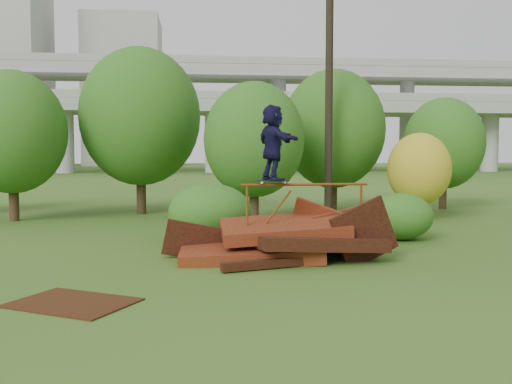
{
  "coord_description": "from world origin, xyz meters",
  "views": [
    {
      "loc": [
        -2.17,
        -11.13,
        2.52
      ],
      "look_at": [
        -0.8,
        2.0,
        1.6
      ],
      "focal_mm": 40.0,
      "sensor_mm": 36.0,
      "label": 1
    }
  ],
  "objects": [
    {
      "name": "ground",
      "position": [
        0.0,
        0.0,
        0.0
      ],
      "size": [
        240.0,
        240.0,
        0.0
      ],
      "primitive_type": "plane",
      "color": "#2D5116",
      "rests_on": "ground"
    },
    {
      "name": "scrap_pile",
      "position": [
        -0.17,
        2.13,
        0.42
      ],
      "size": [
        5.61,
        3.14,
        1.81
      ],
      "color": "#40170B",
      "rests_on": "ground"
    },
    {
      "name": "grind_rail",
      "position": [
        0.41,
        2.27,
        1.31
      ],
      "size": [
        3.1,
        0.19,
        1.78
      ],
      "color": "brown",
      "rests_on": "ground"
    },
    {
      "name": "skateboard",
      "position": [
        -0.37,
        2.24,
        1.85
      ],
      "size": [
        0.79,
        0.24,
        0.08
      ],
      "rotation": [
        0.0,
        0.0,
        0.04
      ],
      "color": "black",
      "rests_on": "grind_rail"
    },
    {
      "name": "skater",
      "position": [
        -0.37,
        2.24,
        2.75
      ],
      "size": [
        1.05,
        1.73,
        1.78
      ],
      "primitive_type": "imported",
      "rotation": [
        0.0,
        0.0,
        1.91
      ],
      "color": "#131135",
      "rests_on": "skateboard"
    },
    {
      "name": "flat_plate",
      "position": [
        -4.25,
        -1.52,
        0.01
      ],
      "size": [
        2.37,
        2.16,
        0.03
      ],
      "primitive_type": "cube",
      "rotation": [
        0.0,
        0.0,
        -0.51
      ],
      "color": "#381D0C",
      "rests_on": "ground"
    },
    {
      "name": "tree_0",
      "position": [
        -8.84,
        10.48,
        3.25
      ],
      "size": [
        3.9,
        3.9,
        5.5
      ],
      "color": "black",
      "rests_on": "ground"
    },
    {
      "name": "tree_1",
      "position": [
        -4.43,
        12.48,
        3.96
      ],
      "size": [
        4.86,
        4.86,
        6.76
      ],
      "color": "black",
      "rests_on": "ground"
    },
    {
      "name": "tree_2",
      "position": [
        -0.14,
        8.94,
        2.96
      ],
      "size": [
        3.56,
        3.56,
        5.01
      ],
      "color": "black",
      "rests_on": "ground"
    },
    {
      "name": "tree_3",
      "position": [
        3.52,
        12.27,
        3.49
      ],
      "size": [
        4.3,
        4.3,
        5.97
      ],
      "color": "black",
      "rests_on": "ground"
    },
    {
      "name": "tree_4",
      "position": [
        6.07,
        9.31,
        1.89
      ],
      "size": [
        2.35,
        2.35,
        3.25
      ],
      "color": "black",
      "rests_on": "ground"
    },
    {
      "name": "tree_5",
      "position": [
        8.74,
        13.17,
        2.91
      ],
      "size": [
        3.51,
        3.51,
        4.94
      ],
      "color": "black",
      "rests_on": "ground"
    },
    {
      "name": "shrub_left",
      "position": [
        -1.79,
        4.96,
        0.82
      ],
      "size": [
        2.38,
        2.19,
        1.64
      ],
      "primitive_type": "ellipsoid",
      "color": "#224F15",
      "rests_on": "ground"
    },
    {
      "name": "shrub_right",
      "position": [
        3.65,
        4.66,
        0.68
      ],
      "size": [
        1.91,
        1.75,
        1.35
      ],
      "primitive_type": "ellipsoid",
      "color": "#224F15",
      "rests_on": "ground"
    },
    {
      "name": "utility_pole",
      "position": [
        2.68,
        9.54,
        4.64
      ],
      "size": [
        1.4,
        0.28,
        9.13
      ],
      "color": "black",
      "rests_on": "ground"
    },
    {
      "name": "freeway_overpass",
      "position": [
        0.0,
        62.92,
        10.32
      ],
      "size": [
        160.0,
        15.0,
        13.7
      ],
      "color": "gray",
      "rests_on": "ground"
    },
    {
      "name": "building_right",
      "position": [
        -16.0,
        102.0,
        14.0
      ],
      "size": [
        14.0,
        14.0,
        28.0
      ],
      "primitive_type": "cube",
      "color": "#9E9E99",
      "rests_on": "ground"
    }
  ]
}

